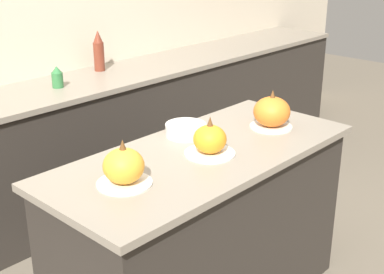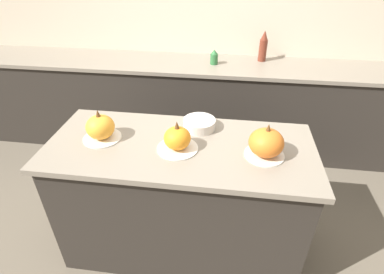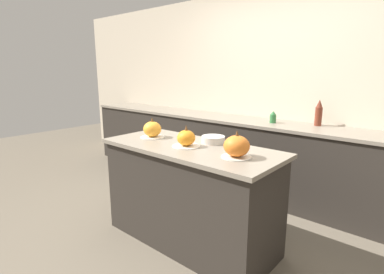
% 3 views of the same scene
% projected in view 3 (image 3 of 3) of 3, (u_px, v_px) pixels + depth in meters
% --- Properties ---
extents(ground_plane, '(12.00, 12.00, 0.00)m').
position_uv_depth(ground_plane, '(190.00, 240.00, 2.74)').
color(ground_plane, '#665B4C').
extents(wall_back, '(8.00, 0.06, 2.50)m').
position_uv_depth(wall_back, '(279.00, 92.00, 3.71)').
color(wall_back, beige).
rests_on(wall_back, ground_plane).
extents(kitchen_island, '(1.59, 0.69, 0.89)m').
position_uv_depth(kitchen_island, '(190.00, 194.00, 2.64)').
color(kitchen_island, '#2D2823').
rests_on(kitchen_island, ground_plane).
extents(back_counter, '(6.00, 0.60, 0.92)m').
position_uv_depth(back_counter, '(263.00, 159.00, 3.64)').
color(back_counter, '#2D2823').
rests_on(back_counter, ground_plane).
extents(pumpkin_cake_left, '(0.23, 0.23, 0.20)m').
position_uv_depth(pumpkin_cake_left, '(152.00, 130.00, 2.84)').
color(pumpkin_cake_left, silver).
rests_on(pumpkin_cake_left, kitchen_island).
extents(pumpkin_cake_center, '(0.24, 0.24, 0.18)m').
position_uv_depth(pumpkin_cake_center, '(186.00, 139.00, 2.50)').
color(pumpkin_cake_center, silver).
rests_on(pumpkin_cake_center, kitchen_island).
extents(pumpkin_cake_right, '(0.22, 0.22, 0.20)m').
position_uv_depth(pumpkin_cake_right, '(237.00, 147.00, 2.19)').
color(pumpkin_cake_right, silver).
rests_on(pumpkin_cake_right, kitchen_island).
extents(bottle_tall, '(0.08, 0.08, 0.29)m').
position_uv_depth(bottle_tall, '(319.00, 113.00, 3.26)').
color(bottle_tall, maroon).
rests_on(bottle_tall, back_counter).
extents(bottle_short, '(0.07, 0.07, 0.14)m').
position_uv_depth(bottle_short, '(273.00, 117.00, 3.45)').
color(bottle_short, '#2D6B38').
rests_on(bottle_short, back_counter).
extents(mixing_bowl, '(0.21, 0.21, 0.06)m').
position_uv_depth(mixing_bowl, '(213.00, 140.00, 2.63)').
color(mixing_bowl, beige).
rests_on(mixing_bowl, kitchen_island).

